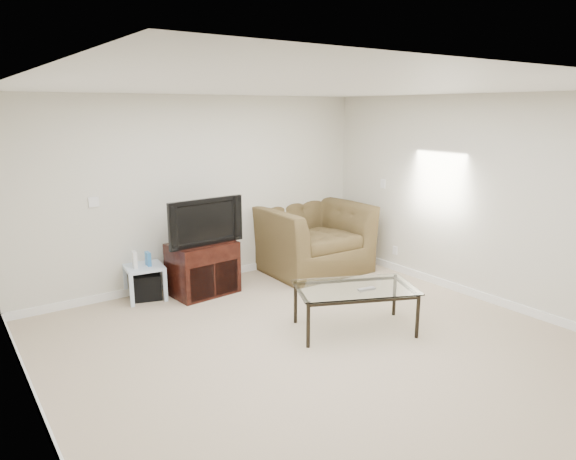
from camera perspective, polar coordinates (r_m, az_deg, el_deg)
floor at (r=5.28m, az=3.15°, el=-12.78°), size 5.00×5.00×0.00m
ceiling at (r=4.75m, az=3.54°, el=15.46°), size 5.00×5.00×0.00m
wall_back at (r=6.96m, az=-9.60°, el=4.28°), size 5.00×0.02×2.50m
wall_left at (r=3.89m, az=-27.02°, el=-4.18°), size 0.02×5.00×2.50m
wall_right at (r=6.68m, az=20.40°, el=3.26°), size 0.02×5.00×2.50m
plate_back at (r=6.48m, az=-20.78°, el=2.93°), size 0.12×0.02×0.12m
plate_right_switch at (r=7.68m, az=10.50°, el=5.08°), size 0.02×0.09×0.13m
plate_right_outlet at (r=7.67m, az=11.80°, el=-2.25°), size 0.02×0.08×0.12m
tv_stand at (r=6.67m, az=-9.45°, el=-4.20°), size 0.85×0.63×0.67m
dvd_player at (r=6.57m, az=-9.32°, el=-2.43°), size 0.49×0.36×0.06m
television at (r=6.48m, az=-9.51°, el=1.03°), size 0.95×0.25×0.59m
side_table at (r=6.66m, az=-15.62°, el=-5.61°), size 0.50×0.50×0.43m
subwoofer at (r=6.71m, az=-15.39°, el=-6.05°), size 0.41×0.41×0.33m
game_console at (r=6.54m, az=-16.67°, el=-3.17°), size 0.07×0.15×0.20m
game_case at (r=6.57m, az=-15.29°, el=-3.11°), size 0.05×0.13×0.17m
recliner at (r=7.48m, az=2.62°, el=0.39°), size 1.51×1.00×1.30m
coffee_table at (r=5.58m, az=7.40°, el=-8.66°), size 1.42×1.15×0.49m
remote at (r=5.41m, az=8.72°, el=-6.50°), size 0.20×0.09×0.02m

